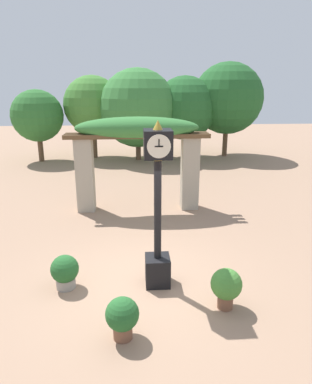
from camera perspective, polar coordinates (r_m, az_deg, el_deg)
name	(u,v)px	position (r m, az deg, el deg)	size (l,w,h in m)	color
ground_plane	(143,283)	(7.62, -2.25, -14.86)	(60.00, 60.00, 0.00)	#9E7A60
pedestal_clock	(158,210)	(6.84, 0.28, -3.09)	(0.53, 0.58, 3.45)	black
pergola	(137,143)	(11.20, -3.11, 8.19)	(4.65, 1.16, 3.10)	#A89E89
potted_plant_near_left	(65,271)	(7.50, -14.95, -12.60)	(0.58, 0.58, 0.73)	gray
potted_plant_near_right	(226,286)	(6.77, 11.62, -15.08)	(0.59, 0.59, 0.81)	brown
potted_plant_far_left	(122,316)	(6.02, -5.64, -19.91)	(0.56, 0.56, 0.75)	brown
tree_line	(156,106)	(19.57, 0.08, 14.18)	(13.90, 4.83, 5.31)	brown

